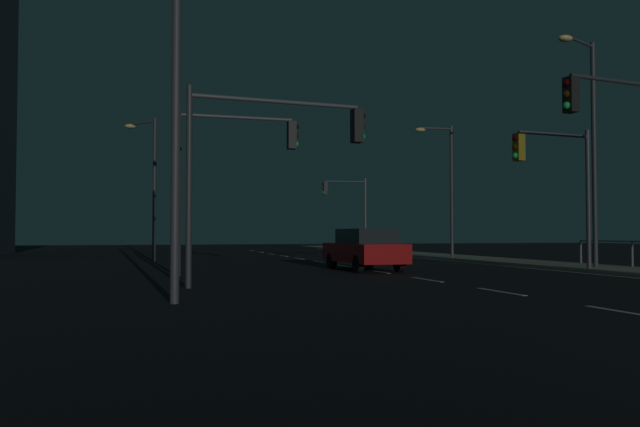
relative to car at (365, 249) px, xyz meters
The scene contains 14 objects.
ground_plane 0.95m from the car, 65.18° to the right, with size 112.00×112.00×0.00m, color black.
sidewalk_right 8.52m from the car, ahead, with size 2.89×77.00×0.14m, color #9E937F.
lane_markings_center 3.19m from the car, 86.34° to the left, with size 0.14×50.00×0.01m.
lane_edge_line 8.22m from the car, 34.02° to the left, with size 0.14×53.00×0.01m.
car is the anchor object (origin of this frame).
traffic_light_mid_left 10.10m from the car, 55.93° to the right, with size 4.87×0.80×5.72m.
traffic_light_far_right 8.00m from the car, 129.37° to the right, with size 5.00×0.57×5.22m.
traffic_light_overhead_east 21.99m from the car, 73.41° to the left, with size 3.29×0.60×5.32m.
traffic_light_near_left 6.24m from the car, 164.80° to the right, with size 4.11×0.34×5.55m.
traffic_light_mid_right 7.38m from the car, 30.68° to the right, with size 3.35×0.53×4.99m.
street_lamp_mid_block 9.45m from the car, 18.88° to the right, with size 2.21×1.09×8.48m.
street_lamp_median 13.20m from the car, 127.83° to the left, with size 1.58×1.53×7.17m.
street_lamp_far_end 12.39m from the car, 128.44° to the right, with size 1.34×1.27×8.41m.
street_lamp_across_street 10.83m from the car, 45.43° to the left, with size 2.07×0.48×6.93m.
Camera 1 is at (-8.19, -4.03, 1.40)m, focal length 34.57 mm.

